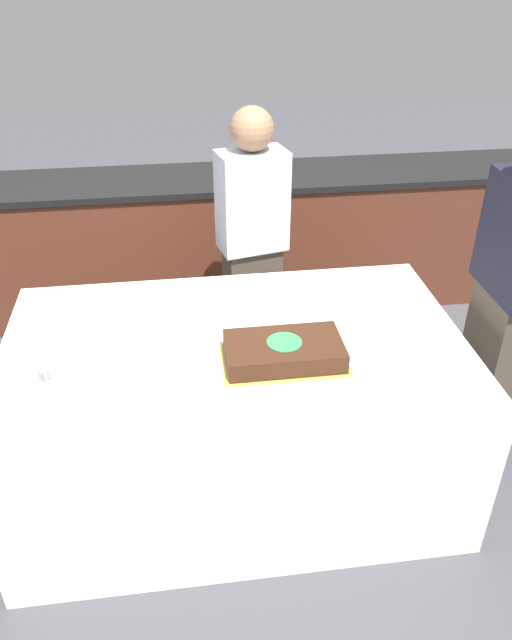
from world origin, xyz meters
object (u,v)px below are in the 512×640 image
object	(u,v)px
plate_stack	(78,344)
person_cutting_cake	(252,248)
cake	(284,351)
wine_glass	(42,360)
person_seated_right	(505,309)

from	to	relation	value
plate_stack	person_cutting_cake	bearing A→B (deg)	44.32
cake	wine_glass	size ratio (longest dim) A/B	2.94
person_cutting_cake	person_seated_right	bearing A→B (deg)	128.56
person_cutting_cake	person_seated_right	size ratio (longest dim) A/B	0.95
plate_stack	cake	bearing A→B (deg)	-11.33
cake	plate_stack	world-z (taller)	same
plate_stack	wine_glass	bearing A→B (deg)	-117.21
cake	person_seated_right	bearing A→B (deg)	8.93
person_cutting_cake	wine_glass	bearing A→B (deg)	34.52
wine_glass	person_cutting_cake	size ratio (longest dim) A/B	0.11
plate_stack	person_cutting_cake	world-z (taller)	person_cutting_cake
cake	person_seated_right	size ratio (longest dim) A/B	0.31
cake	plate_stack	distance (m)	0.84
plate_stack	person_seated_right	world-z (taller)	person_seated_right
wine_glass	person_cutting_cake	world-z (taller)	person_cutting_cake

